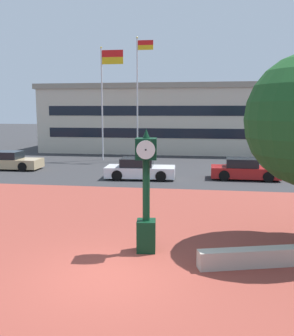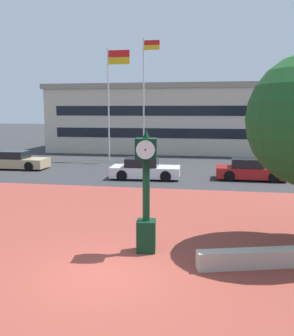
% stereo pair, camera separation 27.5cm
% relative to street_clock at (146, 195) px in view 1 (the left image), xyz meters
% --- Properties ---
extents(ground_plane, '(200.00, 200.00, 0.00)m').
position_rel_street_clock_xyz_m(ground_plane, '(-0.75, -1.84, -1.72)').
color(ground_plane, '#2D2D30').
extents(plaza_brick_paving, '(44.00, 15.11, 0.01)m').
position_rel_street_clock_xyz_m(plaza_brick_paving, '(-0.75, 1.71, -1.72)').
color(plaza_brick_paving, brown).
rests_on(plaza_brick_paving, ground).
extents(planter_wall, '(3.18, 1.29, 0.50)m').
position_rel_street_clock_xyz_m(planter_wall, '(3.11, -0.67, -1.47)').
color(planter_wall, '#ADA393').
rests_on(planter_wall, ground).
extents(street_clock, '(0.67, 0.72, 3.68)m').
position_rel_street_clock_xyz_m(street_clock, '(0.00, 0.00, 0.00)').
color(street_clock, black).
rests_on(street_clock, ground).
extents(car_street_near, '(4.33, 2.12, 1.28)m').
position_rel_street_clock_xyz_m(car_street_near, '(-2.30, 12.10, -1.15)').
color(car_street_near, silver).
rests_on(car_street_near, ground).
extents(car_street_far, '(4.54, 1.94, 1.28)m').
position_rel_street_clock_xyz_m(car_street_far, '(-12.21, 14.42, -1.15)').
color(car_street_far, tan).
rests_on(car_street_far, ground).
extents(car_street_distant, '(4.12, 1.90, 1.28)m').
position_rel_street_clock_xyz_m(car_street_distant, '(4.06, 12.90, -1.15)').
color(car_street_distant, maroon).
rests_on(car_street_distant, ground).
extents(flagpole_primary, '(1.89, 0.14, 9.27)m').
position_rel_street_clock_xyz_m(flagpole_primary, '(-6.63, 20.36, 3.92)').
color(flagpole_primary, silver).
rests_on(flagpole_primary, ground).
extents(flagpole_secondary, '(1.37, 0.14, 9.96)m').
position_rel_street_clock_xyz_m(flagpole_secondary, '(-3.81, 20.36, 3.87)').
color(flagpole_secondary, silver).
rests_on(flagpole_secondary, ground).
extents(civic_building, '(26.46, 15.41, 6.68)m').
position_rel_street_clock_xyz_m(civic_building, '(-1.59, 32.03, 1.63)').
color(civic_building, beige).
rests_on(civic_building, ground).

